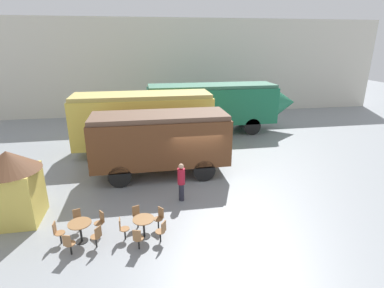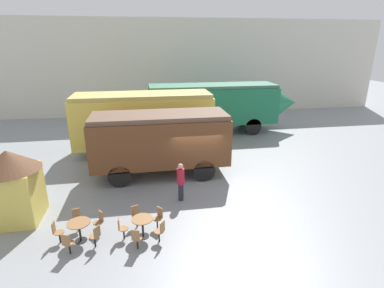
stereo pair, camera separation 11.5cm
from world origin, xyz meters
TOP-DOWN VIEW (x-y plane):
  - ground_plane at (0.00, 0.00)m, footprint 80.00×80.00m
  - backdrop_wall at (0.00, 15.34)m, footprint 44.00×0.15m
  - streamlined_locomotive at (3.61, 8.26)m, footprint 11.89×2.76m
  - passenger_coach_vintage at (-2.57, 4.79)m, footprint 8.72×2.79m
  - passenger_coach_wooden at (-1.77, 0.86)m, footprint 7.10×2.62m
  - cafe_table_near at (-2.82, -4.61)m, footprint 0.79×0.79m
  - cafe_table_mid at (-5.07, -4.50)m, footprint 0.82×0.82m
  - cafe_chair_0 at (-3.04, -5.35)m, footprint 0.37×0.39m
  - cafe_chair_1 at (-2.19, -5.05)m, footprint 0.40×0.40m
  - cafe_chair_2 at (-2.21, -4.14)m, footprint 0.40×0.40m
  - cafe_chair_3 at (-3.08, -3.89)m, footprint 0.37×0.39m
  - cafe_chair_4 at (-3.59, -4.63)m, footprint 0.36×0.36m
  - cafe_chair_5 at (-5.32, -5.24)m, footprint 0.37×0.39m
  - cafe_chair_6 at (-4.44, -4.97)m, footprint 0.40×0.40m
  - cafe_chair_7 at (-4.43, -4.04)m, footprint 0.40×0.40m
  - cafe_chair_8 at (-5.30, -3.75)m, footprint 0.37×0.39m
  - cafe_chair_9 at (-5.86, -4.49)m, footprint 0.36×0.36m
  - visitor_person at (-1.08, -2.14)m, footprint 0.34×0.34m
  - ticket_kiosk at (-7.81, -2.62)m, footprint 2.34×2.34m

SIDE VIEW (x-z plane):
  - ground_plane at x=0.00m, z-range 0.00..0.00m
  - cafe_chair_0 at x=-3.04m, z-range 0.07..0.94m
  - cafe_chair_1 at x=-2.19m, z-range 0.07..0.94m
  - cafe_chair_2 at x=-2.21m, z-range 0.07..0.94m
  - cafe_chair_3 at x=-3.08m, z-range 0.07..0.94m
  - cafe_chair_4 at x=-3.59m, z-range 0.07..0.94m
  - cafe_chair_5 at x=-5.32m, z-range 0.07..0.94m
  - cafe_chair_6 at x=-4.44m, z-range 0.07..0.94m
  - cafe_chair_7 at x=-4.43m, z-range 0.07..0.94m
  - cafe_chair_8 at x=-5.30m, z-range 0.07..0.94m
  - cafe_chair_9 at x=-5.86m, z-range 0.07..0.94m
  - cafe_table_near at x=-2.82m, z-range 0.20..0.97m
  - cafe_table_mid at x=-5.07m, z-range 0.21..0.99m
  - visitor_person at x=-1.08m, z-range 0.09..1.89m
  - ticket_kiosk at x=-7.81m, z-range 0.17..3.17m
  - passenger_coach_wooden at x=-1.77m, z-range 0.34..3.74m
  - passenger_coach_vintage at x=-2.57m, z-range 0.28..4.09m
  - streamlined_locomotive at x=3.61m, z-range 0.38..4.18m
  - backdrop_wall at x=0.00m, z-range 0.00..9.00m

